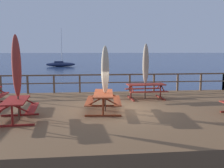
{
  "coord_description": "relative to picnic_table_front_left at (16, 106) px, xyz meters",
  "views": [
    {
      "loc": [
        -1.23,
        -10.51,
        3.35
      ],
      "look_at": [
        0.0,
        0.7,
        1.85
      ],
      "focal_mm": 40.87,
      "sensor_mm": 36.0,
      "label": 1
    }
  ],
  "objects": [
    {
      "name": "wooden_deck",
      "position": [
        3.65,
        1.34,
        -0.98
      ],
      "size": [
        15.28,
        9.37,
        0.85
      ],
      "primitive_type": "cube",
      "color": "brown",
      "rests_on": "ground"
    },
    {
      "name": "railing_waterside_far",
      "position": [
        3.65,
        5.88,
        0.18
      ],
      "size": [
        15.08,
        0.1,
        1.09
      ],
      "color": "brown",
      "rests_on": "wooden_deck"
    },
    {
      "name": "sailboat_distant",
      "position": [
        -2.4,
        43.98,
        -0.89
      ],
      "size": [
        6.07,
        1.96,
        7.72
      ],
      "color": "navy",
      "rests_on": "ground"
    },
    {
      "name": "picnic_table_back_left",
      "position": [
        5.59,
        3.63,
        0.01
      ],
      "size": [
        2.01,
        1.49,
        0.78
      ],
      "color": "maroon",
      "rests_on": "wooden_deck"
    },
    {
      "name": "patio_umbrella_tall_back_left",
      "position": [
        3.27,
        1.06,
        1.16
      ],
      "size": [
        0.32,
        0.32,
        2.69
      ],
      "color": "#4C3828",
      "rests_on": "wooden_deck"
    },
    {
      "name": "patio_umbrella_tall_front",
      "position": [
        0.07,
        0.07,
        1.39
      ],
      "size": [
        0.32,
        0.32,
        3.05
      ],
      "color": "#4C3828",
      "rests_on": "wooden_deck"
    },
    {
      "name": "picnic_table_front_left",
      "position": [
        0.0,
        0.0,
        0.0
      ],
      "size": [
        1.53,
        1.88,
        0.78
      ],
      "color": "maroon",
      "rests_on": "wooden_deck"
    },
    {
      "name": "patio_umbrella_short_front",
      "position": [
        5.55,
        3.59,
        1.25
      ],
      "size": [
        0.32,
        0.32,
        2.84
      ],
      "color": "#4C3828",
      "rests_on": "wooden_deck"
    },
    {
      "name": "ground_plane",
      "position": [
        3.65,
        1.34,
        -1.4
      ],
      "size": [
        600.0,
        600.0,
        0.0
      ],
      "primitive_type": "plane",
      "color": "navy"
    },
    {
      "name": "picnic_table_mid_left",
      "position": [
        3.2,
        1.13,
        0.01
      ],
      "size": [
        1.59,
        2.24,
        0.78
      ],
      "color": "#993819",
      "rests_on": "wooden_deck"
    }
  ]
}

